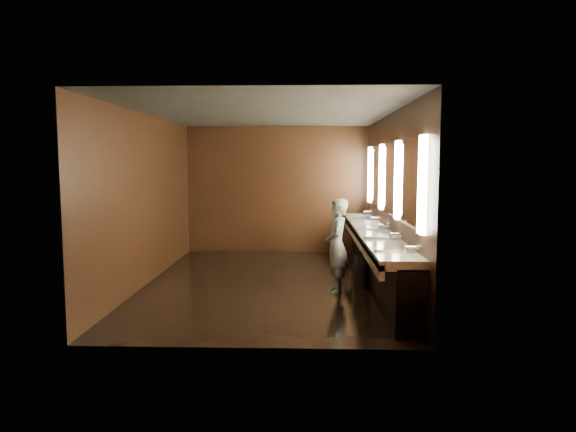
% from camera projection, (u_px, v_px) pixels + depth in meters
% --- Properties ---
extents(floor, '(6.00, 6.00, 0.00)m').
position_uv_depth(floor, '(268.00, 283.00, 8.56)').
color(floor, black).
rests_on(floor, ground).
extents(ceiling, '(4.00, 6.00, 0.02)m').
position_uv_depth(ceiling, '(267.00, 113.00, 8.27)').
color(ceiling, '#2D2D2B').
rests_on(ceiling, wall_back).
extents(wall_back, '(4.00, 0.02, 2.80)m').
position_uv_depth(wall_back, '(277.00, 190.00, 11.40)').
color(wall_back, black).
rests_on(wall_back, floor).
extents(wall_front, '(4.00, 0.02, 2.80)m').
position_uv_depth(wall_front, '(247.00, 220.00, 5.43)').
color(wall_front, black).
rests_on(wall_front, floor).
extents(wall_left, '(0.02, 6.00, 2.80)m').
position_uv_depth(wall_left, '(147.00, 199.00, 8.48)').
color(wall_left, black).
rests_on(wall_left, floor).
extents(wall_right, '(0.02, 6.00, 2.80)m').
position_uv_depth(wall_right, '(390.00, 200.00, 8.35)').
color(wall_right, black).
rests_on(wall_right, floor).
extents(sink_counter, '(0.55, 5.40, 1.01)m').
position_uv_depth(sink_counter, '(376.00, 255.00, 8.45)').
color(sink_counter, black).
rests_on(sink_counter, floor).
extents(mirror_band, '(0.06, 5.03, 1.15)m').
position_uv_depth(mirror_band, '(389.00, 178.00, 8.31)').
color(mirror_band, '#FFF2C8').
rests_on(mirror_band, wall_right).
extents(person, '(0.38, 0.55, 1.46)m').
position_uv_depth(person, '(337.00, 246.00, 7.91)').
color(person, '#9BCAE8').
rests_on(person, floor).
extents(trash_bin, '(0.36, 0.36, 0.54)m').
position_uv_depth(trash_bin, '(364.00, 270.00, 8.32)').
color(trash_bin, black).
rests_on(trash_bin, floor).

